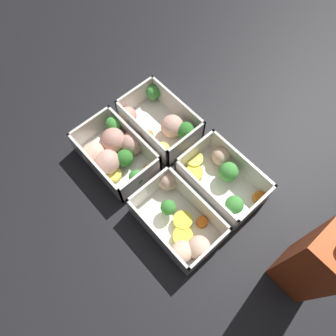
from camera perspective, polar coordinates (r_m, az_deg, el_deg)
ground_plane at (r=0.64m, az=-0.00°, el=-0.79°), size 4.00×4.00×0.00m
container_near_left at (r=0.64m, az=-9.24°, el=2.89°), size 0.16×0.12×0.06m
container_near_right at (r=0.59m, az=2.07°, el=-9.30°), size 0.18×0.13×0.06m
container_far_left at (r=0.67m, az=-1.21°, el=7.98°), size 0.16×0.12×0.06m
container_far_right at (r=0.62m, az=9.37°, el=-1.61°), size 0.17×0.11×0.06m
juice_carton at (r=0.54m, az=24.20°, el=-14.94°), size 0.07×0.07×0.20m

